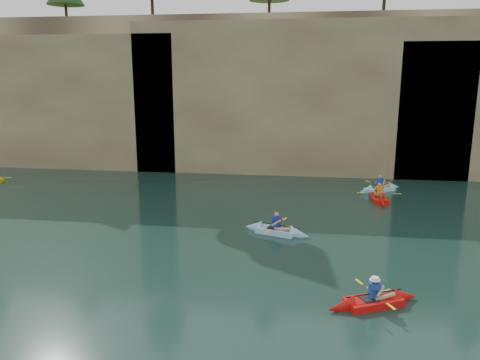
# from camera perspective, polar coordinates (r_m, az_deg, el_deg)

# --- Properties ---
(ground) EXTENTS (160.00, 160.00, 0.00)m
(ground) POSITION_cam_1_polar(r_m,az_deg,el_deg) (14.52, -4.37, -17.35)
(ground) COLOR black
(ground) RESTS_ON ground
(cliff) EXTENTS (70.00, 16.00, 12.00)m
(cliff) POSITION_cam_1_polar(r_m,az_deg,el_deg) (42.36, 4.49, 10.98)
(cliff) COLOR tan
(cliff) RESTS_ON ground
(cliff_slab_west) EXTENTS (26.00, 2.40, 10.56)m
(cliff_slab_west) POSITION_cam_1_polar(r_m,az_deg,el_deg) (41.71, -25.28, 8.80)
(cliff_slab_west) COLOR tan
(cliff_slab_west) RESTS_ON ground
(cliff_slab_center) EXTENTS (24.00, 2.40, 11.40)m
(cliff_slab_center) POSITION_cam_1_polar(r_m,az_deg,el_deg) (34.89, 6.97, 10.06)
(cliff_slab_center) COLOR tan
(cliff_slab_center) RESTS_ON ground
(sea_cave_west) EXTENTS (4.50, 1.00, 4.00)m
(sea_cave_west) POSITION_cam_1_polar(r_m,az_deg,el_deg) (40.39, -22.97, 4.23)
(sea_cave_west) COLOR black
(sea_cave_west) RESTS_ON ground
(sea_cave_center) EXTENTS (3.50, 1.00, 3.20)m
(sea_cave_center) POSITION_cam_1_polar(r_m,az_deg,el_deg) (35.33, -3.03, 3.48)
(sea_cave_center) COLOR black
(sea_cave_center) RESTS_ON ground
(sea_cave_east) EXTENTS (5.00, 1.00, 4.50)m
(sea_cave_east) POSITION_cam_1_polar(r_m,az_deg,el_deg) (35.29, 19.91, 3.80)
(sea_cave_east) COLOR black
(sea_cave_east) RESTS_ON ground
(main_kayaker) EXTENTS (3.26, 2.08, 1.21)m
(main_kayaker) POSITION_cam_1_polar(r_m,az_deg,el_deg) (16.10, 15.96, -13.98)
(main_kayaker) COLOR red
(main_kayaker) RESTS_ON ground
(kayaker_ltblue_near) EXTENTS (3.32, 2.40, 1.28)m
(kayaker_ltblue_near) POSITION_cam_1_polar(r_m,az_deg,el_deg) (22.04, 4.43, -6.13)
(kayaker_ltblue_near) COLOR #98D0FF
(kayaker_ltblue_near) RESTS_ON ground
(kayaker_red_far) EXTENTS (2.56, 3.58, 1.31)m
(kayaker_red_far) POSITION_cam_1_polar(r_m,az_deg,el_deg) (28.84, 16.55, -2.08)
(kayaker_red_far) COLOR red
(kayaker_red_far) RESTS_ON ground
(kayaker_ltblue_mid) EXTENTS (3.22, 2.69, 1.31)m
(kayaker_ltblue_mid) POSITION_cam_1_polar(r_m,az_deg,el_deg) (31.10, 16.63, -1.02)
(kayaker_ltblue_mid) COLOR #96E3FB
(kayaker_ltblue_mid) RESTS_ON ground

